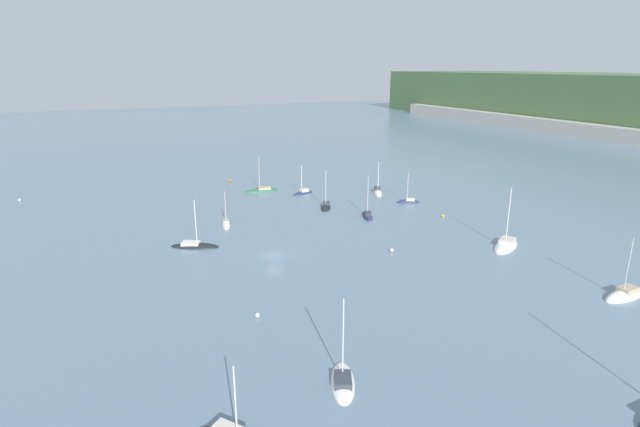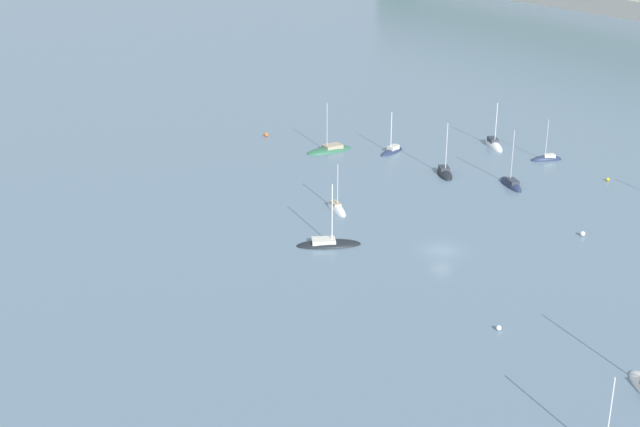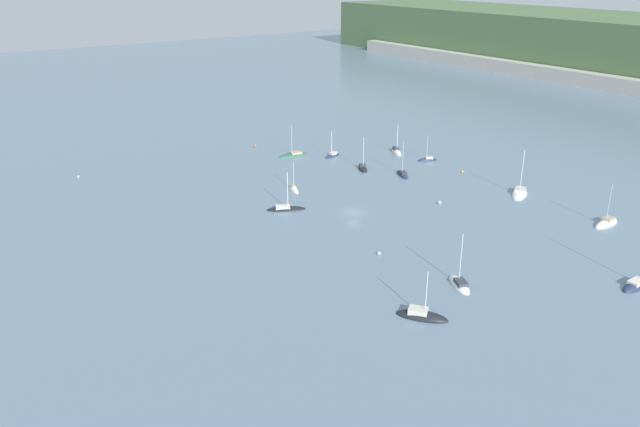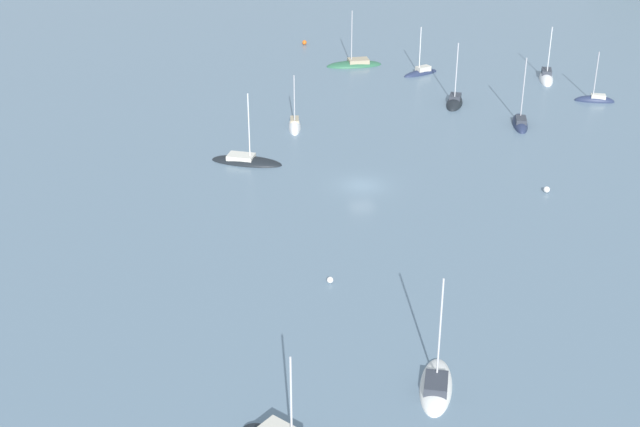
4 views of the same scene
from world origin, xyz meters
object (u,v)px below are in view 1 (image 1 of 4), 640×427
at_px(sailboat_11, 367,216).
at_px(mooring_buoy_3, 443,216).
at_px(sailboat_5, 326,208).
at_px(sailboat_7, 506,246).
at_px(mooring_buoy_1, 392,250).
at_px(mooring_buoy_2, 257,315).
at_px(sailboat_12, 303,193).
at_px(sailboat_2, 262,191).
at_px(sailboat_1, 624,296).
at_px(sailboat_10, 226,225).
at_px(mooring_buoy_4, 20,200).
at_px(sailboat_8, 378,193).
at_px(sailboat_0, 343,382).
at_px(sailboat_3, 408,202).
at_px(mooring_buoy_0, 230,181).
at_px(sailboat_4, 195,246).

xyz_separation_m(sailboat_11, mooring_buoy_3, (6.55, 13.15, 0.16)).
bearing_deg(sailboat_5, sailboat_7, 56.20).
bearing_deg(mooring_buoy_1, sailboat_11, 161.29).
xyz_separation_m(mooring_buoy_2, mooring_buoy_3, (-23.29, 45.28, -0.02)).
xyz_separation_m(sailboat_12, mooring_buoy_2, (51.95, -27.80, 0.15)).
bearing_deg(sailboat_11, sailboat_2, 45.26).
xyz_separation_m(sailboat_1, mooring_buoy_3, (-37.85, 1.08, 0.15)).
height_order(sailboat_10, mooring_buoy_1, sailboat_10).
relative_size(sailboat_1, mooring_buoy_4, 17.21).
bearing_deg(sailboat_10, sailboat_8, 116.58).
bearing_deg(sailboat_0, sailboat_1, -64.08).
relative_size(sailboat_8, sailboat_11, 0.93).
distance_m(sailboat_1, sailboat_3, 49.73).
bearing_deg(sailboat_1, mooring_buoy_0, -74.31).
bearing_deg(sailboat_3, sailboat_1, 112.90).
bearing_deg(sailboat_5, sailboat_4, -38.66).
bearing_deg(sailboat_5, sailboat_1, 46.84).
bearing_deg(sailboat_4, mooring_buoy_4, 151.28).
bearing_deg(sailboat_2, sailboat_1, 113.45).
xyz_separation_m(sailboat_1, sailboat_2, (-72.80, -24.26, -0.01)).
xyz_separation_m(mooring_buoy_1, mooring_buoy_2, (11.48, -25.92, -0.05)).
relative_size(mooring_buoy_0, mooring_buoy_2, 1.29).
xyz_separation_m(sailboat_7, sailboat_12, (-46.23, -16.36, 0.02)).
bearing_deg(mooring_buoy_2, sailboat_1, 71.76).
bearing_deg(sailboat_3, mooring_buoy_1, 74.85).
relative_size(sailboat_0, sailboat_5, 1.03).
bearing_deg(sailboat_0, sailboat_12, 4.61).
bearing_deg(sailboat_10, sailboat_12, 138.93).
bearing_deg(sailboat_11, mooring_buoy_4, 78.36).
bearing_deg(sailboat_1, mooring_buoy_4, -51.80).
height_order(sailboat_4, mooring_buoy_2, sailboat_4).
relative_size(sailboat_3, sailboat_4, 0.86).
height_order(mooring_buoy_0, mooring_buoy_1, mooring_buoy_0).
bearing_deg(sailboat_3, sailboat_8, -56.19).
xyz_separation_m(sailboat_2, sailboat_8, (13.16, 23.70, 0.03)).
distance_m(sailboat_0, sailboat_5, 59.46).
bearing_deg(mooring_buoy_2, sailboat_7, 97.38).
distance_m(sailboat_5, sailboat_8, 17.40).
xyz_separation_m(sailboat_2, mooring_buoy_0, (-12.63, -4.29, 0.27)).
xyz_separation_m(sailboat_0, sailboat_8, (-60.57, 40.41, 0.00)).
height_order(sailboat_1, sailboat_5, sailboat_5).
distance_m(sailboat_3, sailboat_12, 24.28).
height_order(mooring_buoy_0, mooring_buoy_2, mooring_buoy_0).
relative_size(mooring_buoy_1, mooring_buoy_4, 1.22).
relative_size(sailboat_7, mooring_buoy_3, 21.23).
bearing_deg(sailboat_2, sailboat_8, 155.99).
height_order(sailboat_5, mooring_buoy_4, sailboat_5).
relative_size(sailboat_1, sailboat_4, 1.06).
bearing_deg(mooring_buoy_1, sailboat_3, 140.65).
bearing_deg(sailboat_12, mooring_buoy_3, 103.88).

